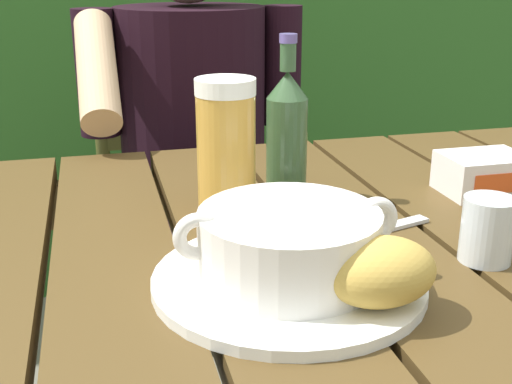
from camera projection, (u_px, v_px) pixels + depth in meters
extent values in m
cube|color=#4C371A|center=(118.00, 284.00, 0.72)|extent=(0.14, 0.94, 0.04)
cube|color=#4C371A|center=(252.00, 269.00, 0.76)|extent=(0.14, 0.94, 0.04)
cube|color=#4C371A|center=(374.00, 256.00, 0.79)|extent=(0.14, 0.94, 0.04)
cube|color=#4C371A|center=(486.00, 243.00, 0.83)|extent=(0.14, 0.94, 0.04)
cube|color=#4C371A|center=(194.00, 194.00, 1.18)|extent=(1.33, 0.03, 0.08)
cube|color=#4C371A|center=(492.00, 310.00, 1.43)|extent=(0.06, 0.06, 0.72)
cube|color=#2B5A20|center=(136.00, 40.00, 2.32)|extent=(3.24, 0.60, 1.63)
cylinder|color=#41421B|center=(288.00, 336.00, 1.57)|extent=(0.04, 0.04, 0.46)
cylinder|color=#41421B|center=(121.00, 359.00, 1.48)|extent=(0.04, 0.04, 0.46)
cylinder|color=#41421B|center=(248.00, 263.00, 1.95)|extent=(0.04, 0.04, 0.46)
cylinder|color=#41421B|center=(113.00, 277.00, 1.86)|extent=(0.04, 0.04, 0.46)
cube|color=#41421B|center=(190.00, 218.00, 1.64)|extent=(0.43, 0.45, 0.02)
cylinder|color=#41421B|center=(247.00, 109.00, 1.80)|extent=(0.04, 0.04, 0.47)
cylinder|color=#41421B|center=(100.00, 117.00, 1.71)|extent=(0.04, 0.04, 0.47)
cube|color=#41421B|center=(177.00, 138.00, 1.78)|extent=(0.39, 0.02, 0.04)
cube|color=#41421B|center=(175.00, 95.00, 1.74)|extent=(0.39, 0.02, 0.04)
cube|color=#41421B|center=(173.00, 51.00, 1.70)|extent=(0.39, 0.02, 0.04)
cylinder|color=black|center=(252.00, 366.00, 1.47)|extent=(0.11, 0.11, 0.45)
cylinder|color=black|center=(241.00, 232.00, 1.46)|extent=(0.13, 0.40, 0.13)
cylinder|color=black|center=(176.00, 377.00, 1.43)|extent=(0.11, 0.11, 0.45)
cylinder|color=black|center=(165.00, 239.00, 1.42)|extent=(0.13, 0.40, 0.13)
cylinder|color=black|center=(193.00, 118.00, 1.45)|extent=(0.32, 0.32, 0.48)
cylinder|color=black|center=(282.00, 66.00, 1.44)|extent=(0.08, 0.08, 0.26)
cylinder|color=black|center=(97.00, 73.00, 1.35)|extent=(0.08, 0.08, 0.26)
cylinder|color=tan|center=(97.00, 71.00, 1.20)|extent=(0.07, 0.25, 0.21)
cylinder|color=white|center=(288.00, 280.00, 0.68)|extent=(0.28, 0.28, 0.01)
cylinder|color=white|center=(289.00, 244.00, 0.67)|extent=(0.19, 0.19, 0.07)
cylinder|color=#BD521D|center=(289.00, 230.00, 0.66)|extent=(0.16, 0.16, 0.01)
torus|color=white|center=(198.00, 237.00, 0.64)|extent=(0.05, 0.01, 0.05)
torus|color=white|center=(375.00, 219.00, 0.68)|extent=(0.05, 0.01, 0.05)
ellipsoid|color=gold|center=(379.00, 271.00, 0.61)|extent=(0.11, 0.08, 0.07)
cylinder|color=gold|center=(226.00, 156.00, 0.85)|extent=(0.08, 0.08, 0.16)
cylinder|color=white|center=(225.00, 87.00, 0.82)|extent=(0.08, 0.08, 0.02)
cylinder|color=#345230|center=(287.00, 149.00, 0.92)|extent=(0.06, 0.06, 0.14)
cone|color=#345230|center=(288.00, 85.00, 0.89)|extent=(0.06, 0.06, 0.04)
cylinder|color=#345230|center=(288.00, 57.00, 0.87)|extent=(0.02, 0.02, 0.04)
cylinder|color=#5F4D91|center=(288.00, 38.00, 0.87)|extent=(0.02, 0.02, 0.01)
cylinder|color=silver|center=(487.00, 230.00, 0.73)|extent=(0.06, 0.06, 0.07)
cube|color=white|center=(483.00, 174.00, 0.95)|extent=(0.12, 0.09, 0.06)
cube|color=#DA4E1D|center=(502.00, 183.00, 0.91)|extent=(0.08, 0.00, 0.03)
cube|color=silver|center=(387.00, 228.00, 0.82)|extent=(0.13, 0.05, 0.00)
cube|color=black|center=(343.00, 237.00, 0.79)|extent=(0.07, 0.04, 0.01)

